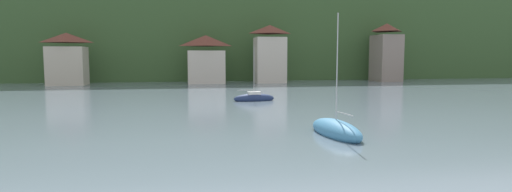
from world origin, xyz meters
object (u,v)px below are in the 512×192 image
object	(u,v)px
shore_building_eastcentral	(386,53)
sailboat_far_1	(254,98)
sailboat_mid_7	(336,130)
shore_building_central	(270,55)
shore_building_westcentral	(206,60)
shore_building_west	(67,60)

from	to	relation	value
shore_building_eastcentral	sailboat_far_1	bearing A→B (deg)	-136.25
shore_building_eastcentral	sailboat_mid_7	bearing A→B (deg)	-120.69
shore_building_central	sailboat_far_1	world-z (taller)	shore_building_central
shore_building_westcentral	shore_building_eastcentral	world-z (taller)	shore_building_eastcentral
shore_building_central	sailboat_mid_7	bearing A→B (deg)	-97.48
shore_building_westcentral	shore_building_eastcentral	size ratio (longest dim) A/B	0.77
shore_building_westcentral	sailboat_mid_7	xyz separation A→B (m)	(4.99, -48.86, -3.77)
sailboat_far_1	sailboat_mid_7	bearing A→B (deg)	-90.59
shore_building_eastcentral	sailboat_far_1	xyz separation A→B (m)	(-30.59, -29.29, -5.01)
shore_building_westcentral	shore_building_eastcentral	xyz separation A→B (m)	(34.02, 0.04, 1.21)
shore_building_eastcentral	sailboat_mid_7	distance (m)	57.08
shore_building_central	sailboat_far_1	bearing A→B (deg)	-105.39
shore_building_eastcentral	shore_building_west	bearing A→B (deg)	-179.54
shore_building_eastcentral	shore_building_central	bearing A→B (deg)	-178.62
sailboat_far_1	shore_building_westcentral	bearing A→B (deg)	91.54
shore_building_central	sailboat_far_1	size ratio (longest dim) A/B	1.67
sailboat_far_1	sailboat_mid_7	xyz separation A→B (m)	(1.56, -19.61, 0.02)
shore_building_central	sailboat_mid_7	world-z (taller)	shore_building_central
shore_building_central	sailboat_far_1	distance (m)	30.18
shore_building_west	shore_building_central	world-z (taller)	shore_building_central
shore_building_west	shore_building_central	bearing A→B (deg)	-0.15
shore_building_west	shore_building_westcentral	size ratio (longest dim) A/B	1.02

